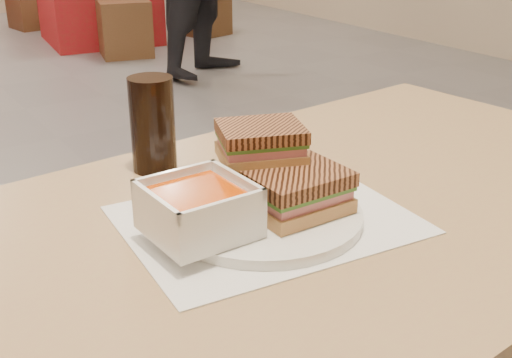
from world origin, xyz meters
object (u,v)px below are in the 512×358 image
panini_lower (296,190)px  cola_glass (153,124)px  plate (264,215)px  bg_chair_1r (204,12)px  bg_chair_1l (125,28)px  bg_chair_2r (32,6)px  main_table (326,268)px  soup_bowl (199,211)px

panini_lower → cola_glass: (-0.08, 0.27, 0.03)m
cola_glass → plate: bearing=-80.8°
bg_chair_1r → bg_chair_1l: bearing=-155.6°
bg_chair_1r → bg_chair_2r: (-1.22, 1.20, -0.00)m
main_table → bg_chair_2r: 6.03m
bg_chair_1r → cola_glass: bearing=-119.9°
bg_chair_1l → bg_chair_2r: bg_chair_1l is taller
bg_chair_1l → bg_chair_1r: 1.05m
panini_lower → bg_chair_1l: panini_lower is taller
plate → cola_glass: (-0.04, 0.25, 0.07)m
plate → bg_chair_2r: bearing=77.6°
main_table → bg_chair_2r: size_ratio=3.07×
soup_bowl → main_table: bearing=3.5°
soup_bowl → panini_lower: size_ratio=0.99×
cola_glass → bg_chair_2r: cola_glass is taller
main_table → soup_bowl: size_ratio=10.11×
panini_lower → cola_glass: bearing=105.8°
bg_chair_2r → main_table: bearing=-101.3°
main_table → bg_chair_1l: main_table is taller
cola_glass → bg_chair_2r: bearing=76.7°
soup_bowl → cola_glass: 0.27m
soup_bowl → cola_glass: size_ratio=0.83×
soup_bowl → bg_chair_1l: (1.66, 4.27, -0.58)m
plate → bg_chair_1r: size_ratio=0.60×
panini_lower → bg_chair_1r: bearing=62.3°
cola_glass → bg_chair_1l: 4.36m
bg_chair_1l → bg_chair_2r: size_ratio=1.13×
soup_bowl → bg_chair_1r: soup_bowl is taller
bg_chair_2r → bg_chair_1l: bearing=-80.8°
main_table → bg_chair_1l: (1.44, 4.26, -0.42)m
bg_chair_1l → bg_chair_2r: (-0.26, 1.64, -0.01)m
plate → bg_chair_2r: (1.29, 5.90, -0.55)m
main_table → bg_chair_2r: (1.18, 5.90, -0.43)m
main_table → cola_glass: cola_glass is taller
main_table → panini_lower: 0.18m
plate → bg_chair_1r: 5.36m
bg_chair_2r → bg_chair_1r: bearing=-44.7°
panini_lower → main_table: bearing=19.2°
soup_bowl → bg_chair_2r: size_ratio=0.30×
bg_chair_1l → main_table: bearing=-108.7°
plate → bg_chair_1r: bearing=61.9°
cola_glass → bg_chair_1l: size_ratio=0.32×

